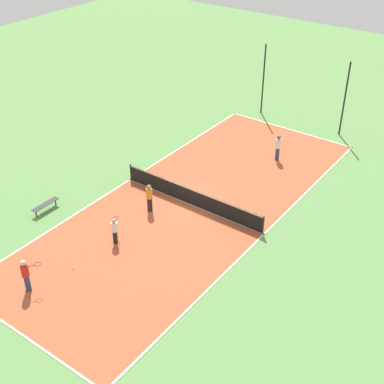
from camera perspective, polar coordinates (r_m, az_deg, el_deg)
name	(u,v)px	position (r m, az deg, el deg)	size (l,w,h in m)	color
ground_plane	(192,205)	(31.13, 0.00, -1.39)	(80.00, 80.00, 0.00)	#60934C
court_surface	(192,205)	(31.13, 0.00, -1.38)	(9.70, 24.66, 0.02)	#B75633
tennis_net	(192,197)	(30.81, 0.00, -0.49)	(9.50, 0.10, 1.11)	black
bench	(45,205)	(31.58, -15.37, -1.32)	(0.36, 1.74, 0.45)	#333338
player_center_orange	(149,196)	(30.18, -4.57, -0.43)	(0.47, 0.47, 1.72)	black
player_far_white	(115,229)	(28.05, -8.26, -3.95)	(0.80, 0.96, 1.50)	black
player_coach_red	(25,273)	(26.00, -17.34, -8.26)	(0.75, 0.97, 1.77)	navy
player_near_white	(278,146)	(35.64, 9.16, 4.88)	(0.51, 0.51, 1.80)	navy
tennis_ball_midcourt	(73,268)	(27.24, -12.58, -7.96)	(0.07, 0.07, 0.07)	#CCE033
tennis_ball_right_alley	(128,252)	(27.79, -6.85, -6.35)	(0.07, 0.07, 0.07)	#CCE033
tennis_ball_far_baseline	(255,212)	(30.67, 6.76, -2.11)	(0.07, 0.07, 0.07)	#CCE033
tennis_ball_near_net	(192,196)	(31.79, -0.03, -0.47)	(0.07, 0.07, 0.07)	#CCE033
fence_post_back_left	(263,80)	(41.81, 7.62, 11.81)	(0.12, 0.12, 5.44)	black
fence_post_back_right	(345,99)	(39.37, 15.97, 9.47)	(0.12, 0.12, 5.44)	black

